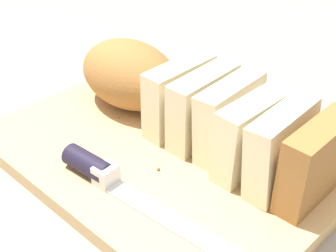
% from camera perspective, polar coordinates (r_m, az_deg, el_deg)
% --- Properties ---
extents(ground_plane, '(3.00, 3.00, 0.00)m').
position_cam_1_polar(ground_plane, '(0.59, 0.00, -3.91)').
color(ground_plane, gray).
extents(cutting_board, '(0.40, 0.30, 0.02)m').
position_cam_1_polar(cutting_board, '(0.58, 0.00, -3.20)').
color(cutting_board, tan).
rests_on(cutting_board, ground_plane).
extents(bread_loaf, '(0.36, 0.11, 0.09)m').
position_cam_1_polar(bread_loaf, '(0.59, 2.04, 2.85)').
color(bread_loaf, '#996633').
rests_on(bread_loaf, cutting_board).
extents(bread_knife, '(0.27, 0.05, 0.02)m').
position_cam_1_polar(bread_knife, '(0.52, -6.31, -6.06)').
color(bread_knife, silver).
rests_on(bread_knife, cutting_board).
extents(crumb_near_knife, '(0.00, 0.00, 0.00)m').
position_cam_1_polar(crumb_near_knife, '(0.64, -5.24, 1.12)').
color(crumb_near_knife, '#996633').
rests_on(crumb_near_knife, cutting_board).
extents(crumb_near_loaf, '(0.00, 0.00, 0.00)m').
position_cam_1_polar(crumb_near_loaf, '(0.55, -1.09, -4.87)').
color(crumb_near_loaf, '#996633').
rests_on(crumb_near_loaf, cutting_board).
extents(crumb_stray_left, '(0.00, 0.00, 0.00)m').
position_cam_1_polar(crumb_stray_left, '(0.60, -2.65, -0.62)').
color(crumb_stray_left, '#996633').
rests_on(crumb_stray_left, cutting_board).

